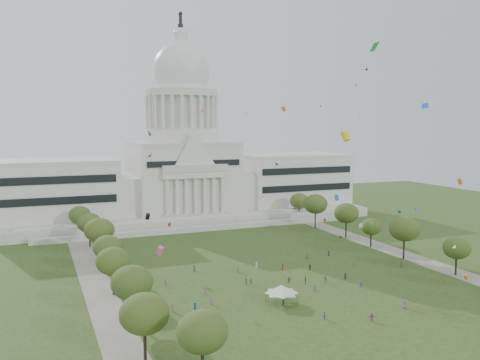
% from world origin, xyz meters
% --- Properties ---
extents(ground, '(400.00, 400.00, 0.00)m').
position_xyz_m(ground, '(0.00, 0.00, 0.00)').
color(ground, '#31451B').
rests_on(ground, ground).
extents(capitol, '(160.00, 64.50, 91.30)m').
position_xyz_m(capitol, '(0.00, 113.59, 22.30)').
color(capitol, beige).
rests_on(capitol, ground).
extents(path_left, '(8.00, 160.00, 0.04)m').
position_xyz_m(path_left, '(-48.00, 30.00, 0.02)').
color(path_left, gray).
rests_on(path_left, ground).
extents(path_right, '(8.00, 160.00, 0.04)m').
position_xyz_m(path_right, '(48.00, 30.00, 0.02)').
color(path_right, gray).
rests_on(path_right, ground).
extents(row_tree_l_0, '(8.85, 8.85, 12.59)m').
position_xyz_m(row_tree_l_0, '(-45.26, -21.68, 8.95)').
color(row_tree_l_0, black).
rests_on(row_tree_l_0, ground).
extents(row_tree_l_1, '(8.86, 8.86, 12.59)m').
position_xyz_m(row_tree_l_1, '(-44.07, -2.96, 8.95)').
color(row_tree_l_1, black).
rests_on(row_tree_l_1, ground).
extents(row_tree_r_1, '(7.58, 7.58, 10.78)m').
position_xyz_m(row_tree_r_1, '(46.22, -1.75, 7.66)').
color(row_tree_r_1, black).
rests_on(row_tree_r_1, ground).
extents(row_tree_l_2, '(8.42, 8.42, 11.97)m').
position_xyz_m(row_tree_l_2, '(-45.04, 17.30, 8.51)').
color(row_tree_l_2, black).
rests_on(row_tree_l_2, ground).
extents(row_tree_r_2, '(9.55, 9.55, 13.58)m').
position_xyz_m(row_tree_r_2, '(44.17, 17.44, 9.66)').
color(row_tree_r_2, black).
rests_on(row_tree_r_2, ground).
extents(row_tree_l_3, '(8.12, 8.12, 11.55)m').
position_xyz_m(row_tree_l_3, '(-44.09, 33.92, 8.21)').
color(row_tree_l_3, black).
rests_on(row_tree_l_3, ground).
extents(row_tree_r_3, '(7.01, 7.01, 9.98)m').
position_xyz_m(row_tree_r_3, '(44.40, 34.48, 7.08)').
color(row_tree_r_3, black).
rests_on(row_tree_r_3, ground).
extents(row_tree_l_4, '(9.29, 9.29, 13.21)m').
position_xyz_m(row_tree_l_4, '(-44.08, 52.42, 9.39)').
color(row_tree_l_4, black).
rests_on(row_tree_l_4, ground).
extents(row_tree_r_4, '(9.19, 9.19, 13.06)m').
position_xyz_m(row_tree_r_4, '(44.76, 50.04, 9.29)').
color(row_tree_r_4, black).
rests_on(row_tree_r_4, ground).
extents(row_tree_l_5, '(8.33, 8.33, 11.85)m').
position_xyz_m(row_tree_l_5, '(-45.22, 71.01, 8.42)').
color(row_tree_l_5, black).
rests_on(row_tree_l_5, ground).
extents(row_tree_r_5, '(9.82, 9.82, 13.96)m').
position_xyz_m(row_tree_r_5, '(43.49, 70.19, 9.93)').
color(row_tree_r_5, black).
rests_on(row_tree_r_5, ground).
extents(row_tree_l_6, '(8.19, 8.19, 11.64)m').
position_xyz_m(row_tree_l_6, '(-46.87, 89.14, 8.27)').
color(row_tree_l_6, black).
rests_on(row_tree_l_6, ground).
extents(row_tree_r_6, '(8.42, 8.42, 11.97)m').
position_xyz_m(row_tree_r_6, '(45.96, 88.13, 8.51)').
color(row_tree_r_6, black).
rests_on(row_tree_r_6, ground).
extents(near_tree_0, '(8.47, 8.47, 12.04)m').
position_xyz_m(near_tree_0, '(-38.00, -32.00, 8.56)').
color(near_tree_0, black).
rests_on(near_tree_0, ground).
extents(event_tent, '(10.64, 10.64, 4.60)m').
position_xyz_m(event_tent, '(-9.46, -3.88, 3.57)').
color(event_tent, '#4C4C4C').
rests_on(event_tent, ground).
extents(person_0, '(0.86, 0.93, 1.60)m').
position_xyz_m(person_0, '(37.56, 10.56, 0.80)').
color(person_0, '#4C4C51').
rests_on(person_0, ground).
extents(person_2, '(0.85, 0.61, 1.59)m').
position_xyz_m(person_2, '(24.41, 15.64, 0.80)').
color(person_2, '#994C8C').
rests_on(person_2, ground).
extents(person_3, '(1.15, 1.40, 1.93)m').
position_xyz_m(person_3, '(8.67, 6.07, 0.96)').
color(person_3, '#4C4C51').
rests_on(person_3, ground).
extents(person_4, '(1.01, 1.28, 1.93)m').
position_xyz_m(person_4, '(3.17, 7.03, 0.97)').
color(person_4, '#33723F').
rests_on(person_4, ground).
extents(person_5, '(1.12, 1.64, 1.64)m').
position_xyz_m(person_5, '(-0.39, 9.48, 0.82)').
color(person_5, '#33723F').
rests_on(person_5, ground).
extents(person_6, '(0.88, 1.09, 1.93)m').
position_xyz_m(person_6, '(15.24, -17.30, 0.96)').
color(person_6, '#994C8C').
rests_on(person_6, ground).
extents(person_7, '(0.77, 0.75, 1.71)m').
position_xyz_m(person_7, '(-5.22, -16.07, 0.86)').
color(person_7, navy).
rests_on(person_7, ground).
extents(person_8, '(0.90, 0.81, 1.57)m').
position_xyz_m(person_8, '(-10.09, 12.73, 0.79)').
color(person_8, '#994C8C').
rests_on(person_8, ground).
extents(person_9, '(0.79, 1.17, 1.66)m').
position_xyz_m(person_9, '(14.95, -1.23, 0.83)').
color(person_9, navy).
rests_on(person_9, ground).
extents(person_10, '(0.71, 1.11, 1.77)m').
position_xyz_m(person_10, '(10.78, 17.79, 0.88)').
color(person_10, '#26262B').
rests_on(person_10, ground).
extents(person_11, '(1.77, 1.33, 1.79)m').
position_xyz_m(person_11, '(3.56, -20.89, 0.89)').
color(person_11, '#994C8C').
rests_on(person_11, ground).
extents(distant_crowd, '(67.01, 35.36, 1.86)m').
position_xyz_m(distant_crowd, '(-12.13, 14.81, 0.85)').
color(distant_crowd, olive).
rests_on(distant_crowd, ground).
extents(kite_swarm, '(83.27, 101.08, 54.40)m').
position_xyz_m(kite_swarm, '(-1.30, 7.38, 26.37)').
color(kite_swarm, '#E54C8C').
rests_on(kite_swarm, ground).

